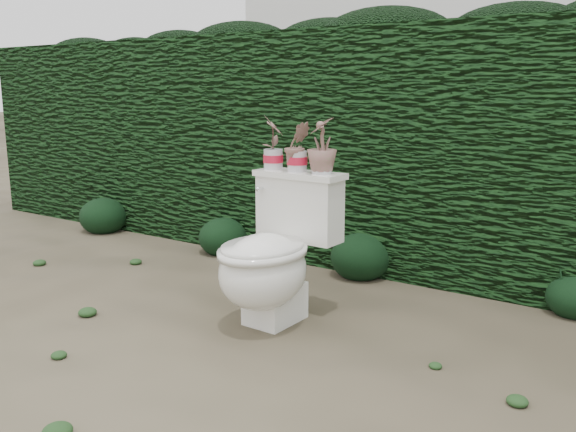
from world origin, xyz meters
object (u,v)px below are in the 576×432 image
Objects in this scene: potted_plant_left at (273,144)px; potted_plant_center at (297,148)px; toilet at (273,257)px; potted_plant_right at (322,147)px.

potted_plant_left reaches higher than potted_plant_center.
toilet is 2.81× the size of potted_plant_right.
potted_plant_center is at bearing 93.66° from toilet.
potted_plant_center is 0.91× the size of potted_plant_right.
toilet is at bearing -63.08° from potted_plant_right.
toilet is at bearing -135.27° from potted_plant_center.
potted_plant_left is 1.01× the size of potted_plant_right.
toilet is 2.79× the size of potted_plant_left.
potted_plant_left is at bearing 126.38° from toilet.
potted_plant_left is (-0.17, 0.25, 0.56)m from toilet.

